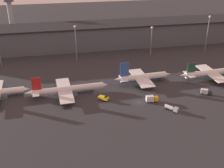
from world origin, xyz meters
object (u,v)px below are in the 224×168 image
(control_tower, at_px, (10,12))
(airplane_3, at_px, (214,73))
(airplane_2, at_px, (143,77))
(service_vehicle_0, at_px, (206,92))
(service_vehicle_1, at_px, (152,99))
(airplane_1, at_px, (67,89))
(service_vehicle_2, at_px, (172,108))
(service_vehicle_4, at_px, (104,98))

(control_tower, bearing_deg, airplane_3, -41.45)
(control_tower, bearing_deg, airplane_2, -53.00)
(service_vehicle_0, bearing_deg, service_vehicle_1, -150.47)
(airplane_1, bearing_deg, service_vehicle_2, -32.14)
(service_vehicle_0, xyz_separation_m, service_vehicle_2, (-25.74, -12.62, -0.18))
(service_vehicle_1, distance_m, service_vehicle_4, 25.97)
(airplane_2, distance_m, service_vehicle_2, 35.20)
(service_vehicle_1, distance_m, service_vehicle_2, 12.80)
(airplane_3, relative_size, service_vehicle_0, 7.47)
(service_vehicle_4, bearing_deg, service_vehicle_0, 38.12)
(airplane_1, distance_m, service_vehicle_4, 21.83)
(service_vehicle_4, xyz_separation_m, control_tower, (-61.65, 134.96, 21.04))
(service_vehicle_2, height_order, service_vehicle_4, service_vehicle_4)
(airplane_3, distance_m, service_vehicle_2, 53.30)
(airplane_2, distance_m, service_vehicle_1, 24.39)
(service_vehicle_0, distance_m, service_vehicle_1, 33.00)
(airplane_3, distance_m, service_vehicle_1, 53.92)
(airplane_3, bearing_deg, service_vehicle_1, -158.60)
(service_vehicle_2, bearing_deg, service_vehicle_1, 175.81)
(airplane_2, height_order, service_vehicle_4, airplane_2)
(airplane_2, height_order, control_tower, control_tower)
(service_vehicle_4, bearing_deg, service_vehicle_2, 14.25)
(airplane_1, bearing_deg, service_vehicle_4, -32.04)
(service_vehicle_4, height_order, control_tower, control_tower)
(airplane_1, distance_m, service_vehicle_0, 78.52)
(service_vehicle_2, bearing_deg, airplane_2, 149.57)
(service_vehicle_4, bearing_deg, airplane_3, 54.87)
(airplane_1, distance_m, service_vehicle_2, 58.51)
(service_vehicle_1, height_order, service_vehicle_2, service_vehicle_1)
(service_vehicle_4, relative_size, control_tower, 0.16)
(service_vehicle_1, distance_m, control_tower, 167.71)
(service_vehicle_1, bearing_deg, service_vehicle_2, -51.84)
(service_vehicle_1, height_order, service_vehicle_4, service_vehicle_1)
(airplane_3, height_order, control_tower, control_tower)
(airplane_1, height_order, airplane_2, airplane_2)
(airplane_3, height_order, service_vehicle_1, airplane_3)
(service_vehicle_2, relative_size, control_tower, 0.18)
(service_vehicle_4, bearing_deg, service_vehicle_1, 27.06)
(airplane_2, height_order, service_vehicle_2, airplane_2)
(airplane_3, relative_size, service_vehicle_1, 7.25)
(airplane_1, relative_size, service_vehicle_4, 7.91)
(airplane_2, distance_m, service_vehicle_4, 32.18)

